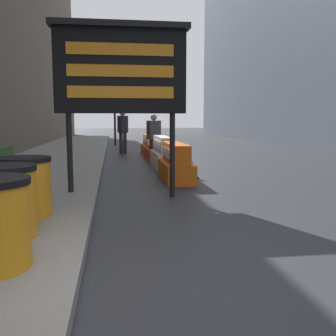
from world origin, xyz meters
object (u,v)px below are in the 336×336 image
object	(u,v)px
jersey_barrier_orange_far	(176,164)
traffic_cone_mid	(181,151)
barrel_drum_back	(24,187)
jersey_barrier_orange_near	(149,146)
pedestrian_passerby	(154,134)
traffic_cone_near	(179,156)
traffic_cone_far	(190,164)
traffic_light_near_curb	(114,93)
barrel_drum_middle	(4,201)
pedestrian_worker	(123,128)
jersey_barrier_red_striped	(154,150)
jersey_barrier_white	(163,154)
message_board	(121,70)

from	to	relation	value
jersey_barrier_orange_far	traffic_cone_mid	size ratio (longest dim) A/B	3.03
barrel_drum_back	jersey_barrier_orange_near	xyz separation A→B (m)	(2.62, 10.55, -0.19)
barrel_drum_back	pedestrian_passerby	bearing A→B (deg)	71.77
jersey_barrier_orange_near	traffic_cone_near	xyz separation A→B (m)	(0.51, -4.41, -0.01)
barrel_drum_back	pedestrian_passerby	world-z (taller)	pedestrian_passerby
traffic_cone_far	traffic_light_near_curb	distance (m)	12.77
barrel_drum_back	traffic_light_near_curb	world-z (taller)	traffic_light_near_curb
pedestrian_passerby	traffic_cone_far	bearing A→B (deg)	-106.51
barrel_drum_middle	pedestrian_passerby	size ratio (longest dim) A/B	0.50
jersey_barrier_orange_near	traffic_cone_far	size ratio (longest dim) A/B	2.67
pedestrian_worker	pedestrian_passerby	world-z (taller)	pedestrian_worker
barrel_drum_middle	jersey_barrier_red_striped	size ratio (longest dim) A/B	0.49
jersey_barrier_white	jersey_barrier_red_striped	bearing A→B (deg)	90.00
jersey_barrier_red_striped	pedestrian_worker	size ratio (longest dim) A/B	0.90
message_board	jersey_barrier_red_striped	xyz separation A→B (m)	(1.29, 6.68, -1.93)
traffic_light_near_curb	pedestrian_worker	distance (m)	5.77
pedestrian_worker	pedestrian_passerby	size ratio (longest dim) A/B	1.13
jersey_barrier_white	jersey_barrier_orange_near	size ratio (longest dim) A/B	1.20
barrel_drum_middle	pedestrian_worker	size ratio (longest dim) A/B	0.44
jersey_barrier_orange_far	barrel_drum_back	bearing A→B (deg)	-125.84
jersey_barrier_orange_far	jersey_barrier_orange_near	world-z (taller)	jersey_barrier_orange_far
jersey_barrier_orange_near	pedestrian_passerby	distance (m)	2.94
traffic_cone_far	pedestrian_passerby	world-z (taller)	pedestrian_passerby
traffic_light_near_curb	pedestrian_passerby	distance (m)	9.01
jersey_barrier_white	traffic_cone_near	xyz separation A→B (m)	(0.51, 0.03, -0.07)
jersey_barrier_orange_near	pedestrian_worker	bearing A→B (deg)	161.23
jersey_barrier_orange_far	pedestrian_passerby	bearing A→B (deg)	91.37
jersey_barrier_orange_far	traffic_light_near_curb	size ratio (longest dim) A/B	0.47
jersey_barrier_red_striped	traffic_cone_mid	xyz separation A→B (m)	(0.99, 0.25, -0.05)
jersey_barrier_orange_far	pedestrian_passerby	distance (m)	4.08
traffic_cone_near	traffic_light_near_curb	bearing A→B (deg)	100.14
traffic_cone_mid	pedestrian_worker	size ratio (longest dim) A/B	0.34
barrel_drum_back	pedestrian_worker	size ratio (longest dim) A/B	0.44
barrel_drum_middle	message_board	size ratio (longest dim) A/B	0.26
jersey_barrier_orange_far	traffic_cone_near	bearing A→B (deg)	78.53
message_board	pedestrian_passerby	distance (m)	6.20
jersey_barrier_red_striped	pedestrian_passerby	distance (m)	0.96
jersey_barrier_white	traffic_cone_far	world-z (taller)	jersey_barrier_white
message_board	traffic_cone_far	xyz separation A→B (m)	(1.69, 2.25, -1.95)
barrel_drum_middle	traffic_cone_mid	bearing A→B (deg)	69.32
barrel_drum_back	jersey_barrier_orange_far	world-z (taller)	barrel_drum_back
jersey_barrier_red_striped	jersey_barrier_orange_near	bearing A→B (deg)	90.00
traffic_cone_far	jersey_barrier_orange_near	bearing A→B (deg)	93.55
message_board	jersey_barrier_orange_near	size ratio (longest dim) A/B	1.71
jersey_barrier_orange_near	traffic_cone_near	world-z (taller)	jersey_barrier_orange_near
message_board	traffic_cone_mid	bearing A→B (deg)	71.85
barrel_drum_back	jersey_barrier_white	xyz separation A→B (m)	(2.62, 6.11, -0.13)
message_board	jersey_barrier_white	xyz separation A→B (m)	(1.29, 4.37, -1.87)
traffic_cone_near	message_board	bearing A→B (deg)	-112.18
jersey_barrier_orange_near	traffic_cone_near	bearing A→B (deg)	-83.41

